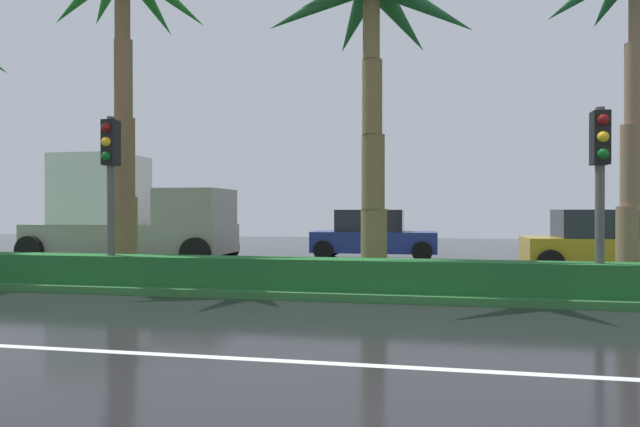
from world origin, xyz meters
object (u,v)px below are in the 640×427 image
Objects in this scene: traffic_signal_median_right at (600,166)px; box_truck_lead at (129,215)px; car_in_traffic_leading at (373,235)px; palm_tree_mid_left at (124,12)px; car_in_traffic_second at (606,243)px; traffic_signal_median_left at (110,169)px; palm_tree_centre at (635,1)px; palm_tree_centre_left at (372,35)px.

traffic_signal_median_right is 13.49m from box_truck_lead.
palm_tree_mid_left is at bearing -126.36° from car_in_traffic_leading.
car_in_traffic_second is at bearing 18.57° from palm_tree_mid_left.
palm_tree_mid_left is at bearing 110.42° from traffic_signal_median_left.
palm_tree_mid_left is 6.66m from box_truck_lead.
car_in_traffic_second is (11.88, 3.99, -5.61)m from palm_tree_mid_left.
palm_tree_mid_left is 13.73m from car_in_traffic_second.
traffic_signal_median_left is (0.54, -1.45, -3.85)m from palm_tree_mid_left.
box_truck_lead is 14.08m from car_in_traffic_second.
traffic_signal_median_right is at bearing -127.29° from palm_tree_centre.
car_in_traffic_second is at bearing 72.24° from traffic_signal_median_right.
palm_tree_mid_left is at bearing -161.43° from car_in_traffic_second.
traffic_signal_median_right is at bearing -107.76° from car_in_traffic_second.
palm_tree_centre is at bearing -50.86° from car_in_traffic_leading.
traffic_signal_median_right is at bearing -23.67° from box_truck_lead.
box_truck_lead is (-8.15, 4.34, -3.88)m from palm_tree_centre_left.
palm_tree_centre_left is at bearing -176.62° from palm_tree_centre.
traffic_signal_median_left reaches higher than traffic_signal_median_right.
palm_tree_centre is (5.22, 0.31, 0.45)m from palm_tree_centre_left.
car_in_traffic_leading is (7.47, 3.21, -0.72)m from box_truck_lead.
palm_tree_centre is 2.08× the size of traffic_signal_median_right.
palm_tree_mid_left is 1.25× the size of box_truck_lead.
car_in_traffic_leading is at bearing 154.15° from car_in_traffic_second.
palm_tree_centre_left is at bearing -3.53° from palm_tree_mid_left.
traffic_signal_median_left is (-10.65, -1.39, -3.30)m from palm_tree_centre.
car_in_traffic_second is at bearing 36.40° from palm_tree_centre_left.
palm_tree_centre is 3.80m from traffic_signal_median_right.
traffic_signal_median_right reaches higher than car_in_traffic_second.
car_in_traffic_leading is (-4.86, 8.61, -1.66)m from traffic_signal_median_right.
palm_tree_centre_left is at bearing -28.06° from box_truck_lead.
box_truck_lead is at bearing 156.33° from traffic_signal_median_right.
palm_tree_centre is at bearing 7.43° from traffic_signal_median_left.
palm_tree_centre_left reaches higher than car_in_traffic_leading.
palm_tree_mid_left is 10.54m from car_in_traffic_leading.
palm_tree_centre_left is (5.97, -0.37, -1.01)m from palm_tree_mid_left.
palm_tree_centre_left is at bearing 11.25° from traffic_signal_median_left.
traffic_signal_median_left reaches higher than car_in_traffic_second.
palm_tree_mid_left is 2.27× the size of traffic_signal_median_left.
car_in_traffic_second is (6.59, -3.19, 0.00)m from car_in_traffic_leading.
traffic_signal_median_right is at bearing -60.59° from car_in_traffic_leading.
palm_tree_centre is at bearing 3.38° from palm_tree_centre_left.
palm_tree_centre_left is at bearing -84.87° from car_in_traffic_leading.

